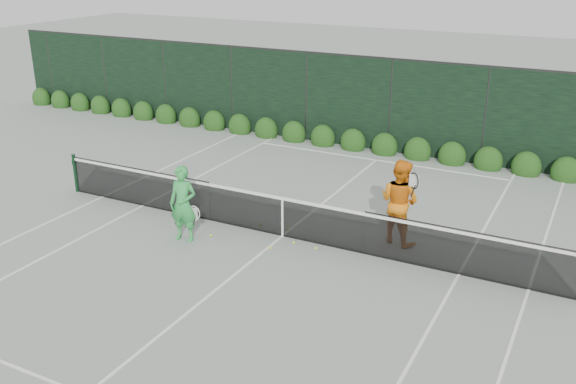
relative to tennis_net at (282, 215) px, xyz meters
The scene contains 8 objects.
ground 0.53m from the tennis_net, ahead, with size 80.00×80.00×0.00m, color gray.
tennis_net is the anchor object (origin of this frame).
player_woman 2.26m from the tennis_net, 147.60° to the right, with size 0.70×0.51×1.78m.
player_man 2.70m from the tennis_net, 20.67° to the left, with size 1.14×1.00×1.97m.
court_lines 0.53m from the tennis_net, ahead, with size 11.03×23.83×0.01m.
windscreen_fence 2.88m from the tennis_net, 89.49° to the right, with size 32.00×21.07×3.06m.
hedge_row 7.16m from the tennis_net, 89.80° to the left, with size 31.66×0.65×0.94m.
tennis_balls 0.56m from the tennis_net, 112.28° to the right, with size 2.53×1.21×0.07m.
Camera 1 is at (6.34, -12.05, 6.34)m, focal length 40.00 mm.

